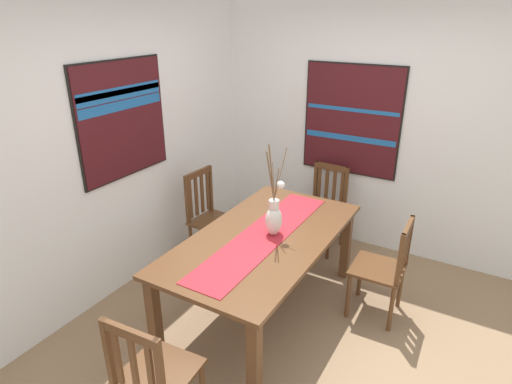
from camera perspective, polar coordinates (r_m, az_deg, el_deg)
name	(u,v)px	position (r m, az deg, el deg)	size (l,w,h in m)	color
ground_plane	(301,341)	(3.69, 6.01, -19.08)	(6.40, 6.40, 0.03)	#8E7051
wall_back	(116,145)	(4.02, -18.11, 5.93)	(6.40, 0.12, 2.70)	white
wall_side	(382,126)	(4.65, 16.42, 8.38)	(0.12, 6.40, 2.70)	white
dining_table	(264,246)	(3.57, 1.01, -7.20)	(1.92, 1.01, 0.75)	brown
table_runner	(264,235)	(3.52, 1.02, -5.78)	(1.77, 0.36, 0.01)	#B7232D
centerpiece_vase	(274,217)	(3.47, 2.40, -3.32)	(0.22, 0.14, 0.79)	silver
chair_0	(153,375)	(2.81, -13.54, -22.54)	(0.45, 0.45, 0.92)	brown
chair_1	(385,267)	(3.79, 16.79, -9.52)	(0.43, 0.43, 0.91)	brown
chair_2	(210,216)	(4.46, -6.19, -3.14)	(0.45, 0.45, 0.97)	brown
chair_3	(324,206)	(4.74, 9.05, -1.85)	(0.45, 0.45, 0.92)	brown
painting_on_back_wall	(122,119)	(3.94, -17.34, 9.21)	(0.98, 0.05, 1.02)	black
painting_on_side_wall	(351,120)	(4.66, 12.58, 9.28)	(0.05, 1.03, 1.16)	black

